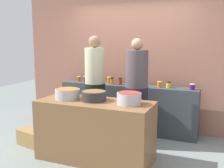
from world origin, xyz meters
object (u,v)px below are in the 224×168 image
preserve_jar_5 (120,81)px  preserve_jar_1 (86,79)px  preserve_jar_6 (130,82)px  cook_with_tongs (95,93)px  preserve_jar_2 (90,79)px  preserve_jar_10 (192,87)px  preserve_jar_3 (109,80)px  preserve_jar_8 (159,84)px  preserve_jar_4 (112,81)px  cooking_pot_right (129,98)px  bread_crate (32,137)px  preserve_jar_9 (168,85)px  preserve_jar_0 (79,79)px  preserve_jar_7 (142,84)px  cooking_pot_left (67,94)px  cook_in_cap (136,98)px  cooking_pot_center (94,96)px

preserve_jar_5 → preserve_jar_1: bearing=178.1°
preserve_jar_6 → cook_with_tongs: bearing=-122.1°
preserve_jar_2 → preserve_jar_10: bearing=1.5°
preserve_jar_3 → preserve_jar_8: preserve_jar_3 is taller
preserve_jar_2 → preserve_jar_8: (1.40, 0.09, -0.02)m
preserve_jar_2 → preserve_jar_4: preserve_jar_2 is taller
preserve_jar_3 → preserve_jar_5: size_ratio=0.94×
preserve_jar_4 → preserve_jar_8: size_ratio=1.26×
cooking_pot_right → bread_crate: size_ratio=0.72×
cooking_pot_right → preserve_jar_9: bearing=78.8°
preserve_jar_6 → preserve_jar_9: size_ratio=0.99×
preserve_jar_0 → preserve_jar_10: bearing=-2.2°
preserve_jar_1 → preserve_jar_2: 0.13m
cooking_pot_right → preserve_jar_2: bearing=134.6°
preserve_jar_7 → cooking_pot_left: (-0.77, -1.34, 0.00)m
preserve_jar_10 → bread_crate: 2.90m
preserve_jar_2 → preserve_jar_4: (0.47, 0.03, -0.00)m
preserve_jar_1 → preserve_jar_9: size_ratio=1.19×
preserve_jar_2 → preserve_jar_10: size_ratio=1.38×
preserve_jar_8 → preserve_jar_10: preserve_jar_8 is taller
cooking_pot_left → cooking_pot_right: bearing=1.7°
preserve_jar_6 → cooking_pot_left: cooking_pot_left is taller
bread_crate → preserve_jar_9: bearing=32.8°
preserve_jar_2 → preserve_jar_4: size_ratio=1.06×
preserve_jar_0 → cooking_pot_left: 1.61m
preserve_jar_3 → preserve_jar_10: 1.61m
preserve_jar_2 → preserve_jar_4: 0.47m
preserve_jar_5 → preserve_jar_9: (0.92, 0.05, -0.01)m
preserve_jar_3 → bread_crate: preserve_jar_3 is taller
bread_crate → preserve_jar_3: bearing=57.9°
preserve_jar_4 → preserve_jar_5: 0.17m
preserve_jar_3 → cook_with_tongs: size_ratio=0.07×
preserve_jar_3 → cook_with_tongs: (0.01, -0.67, -0.14)m
cooking_pot_left → preserve_jar_9: bearing=48.7°
cook_with_tongs → preserve_jar_3: bearing=91.2°
preserve_jar_4 → preserve_jar_6: 0.35m
preserve_jar_5 → cook_in_cap: size_ratio=0.08×
preserve_jar_8 → cooking_pot_left: (-1.08, -1.42, 0.00)m
preserve_jar_5 → cooking_pot_center: 1.33m
preserve_jar_10 → cook_in_cap: bearing=-144.6°
preserve_jar_0 → preserve_jar_9: bearing=-1.7°
preserve_jar_10 → preserve_jar_5: bearing=-179.1°
preserve_jar_10 → cook_with_tongs: size_ratio=0.06×
cooking_pot_center → cook_with_tongs: bearing=115.1°
preserve_jar_7 → cook_in_cap: 0.56m
preserve_jar_2 → cooking_pot_center: preserve_jar_2 is taller
preserve_jar_8 → preserve_jar_9: (0.17, -0.00, 0.00)m
preserve_jar_9 → cook_with_tongs: 1.34m
preserve_jar_5 → preserve_jar_8: bearing=4.2°
preserve_jar_1 → preserve_jar_10: size_ratio=1.27×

